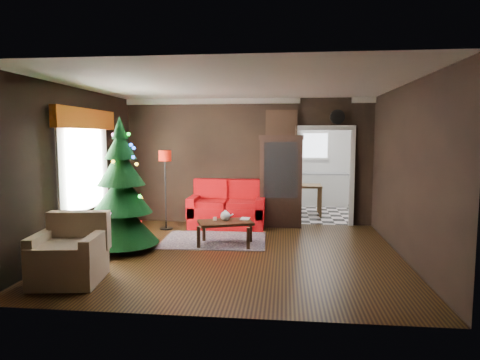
# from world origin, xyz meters

# --- Properties ---
(floor) EXTENTS (5.50, 5.50, 0.00)m
(floor) POSITION_xyz_m (0.00, 0.00, 0.00)
(floor) COLOR black
(floor) RESTS_ON ground
(ceiling) EXTENTS (5.50, 5.50, 0.00)m
(ceiling) POSITION_xyz_m (0.00, 0.00, 2.80)
(ceiling) COLOR white
(ceiling) RESTS_ON ground
(wall_back) EXTENTS (5.50, 0.00, 5.50)m
(wall_back) POSITION_xyz_m (0.00, 2.50, 1.40)
(wall_back) COLOR black
(wall_back) RESTS_ON ground
(wall_front) EXTENTS (5.50, 0.00, 5.50)m
(wall_front) POSITION_xyz_m (0.00, -2.50, 1.40)
(wall_front) COLOR black
(wall_front) RESTS_ON ground
(wall_left) EXTENTS (0.00, 5.50, 5.50)m
(wall_left) POSITION_xyz_m (-2.75, 0.00, 1.40)
(wall_left) COLOR black
(wall_left) RESTS_ON ground
(wall_right) EXTENTS (0.00, 5.50, 5.50)m
(wall_right) POSITION_xyz_m (2.75, 0.00, 1.40)
(wall_right) COLOR black
(wall_right) RESTS_ON ground
(doorway) EXTENTS (1.10, 0.10, 2.10)m
(doorway) POSITION_xyz_m (1.70, 2.50, 1.05)
(doorway) COLOR white
(doorway) RESTS_ON ground
(left_window) EXTENTS (0.05, 1.60, 1.40)m
(left_window) POSITION_xyz_m (-2.71, 0.20, 1.45)
(left_window) COLOR white
(left_window) RESTS_ON wall_left
(valance) EXTENTS (0.12, 2.10, 0.35)m
(valance) POSITION_xyz_m (-2.63, 0.20, 2.27)
(valance) COLOR #A4450F
(valance) RESTS_ON wall_left
(kitchen_floor) EXTENTS (3.00, 3.00, 0.00)m
(kitchen_floor) POSITION_xyz_m (1.70, 4.00, 0.00)
(kitchen_floor) COLOR silver
(kitchen_floor) RESTS_ON ground
(kitchen_window) EXTENTS (0.70, 0.06, 0.70)m
(kitchen_window) POSITION_xyz_m (1.70, 5.45, 1.70)
(kitchen_window) COLOR white
(kitchen_window) RESTS_ON ground
(rug) EXTENTS (1.98, 1.48, 0.01)m
(rug) POSITION_xyz_m (-0.48, 0.82, 0.01)
(rug) COLOR #422B3B
(rug) RESTS_ON ground
(loveseat) EXTENTS (1.70, 0.90, 1.00)m
(loveseat) POSITION_xyz_m (-0.40, 2.05, 0.50)
(loveseat) COLOR maroon
(loveseat) RESTS_ON ground
(curio_cabinet) EXTENTS (0.90, 0.45, 1.90)m
(curio_cabinet) POSITION_xyz_m (0.75, 2.27, 0.95)
(curio_cabinet) COLOR black
(curio_cabinet) RESTS_ON ground
(floor_lamp) EXTENTS (0.37, 0.37, 1.68)m
(floor_lamp) POSITION_xyz_m (-1.67, 1.69, 0.83)
(floor_lamp) COLOR black
(floor_lamp) RESTS_ON ground
(christmas_tree) EXTENTS (1.54, 1.54, 2.35)m
(christmas_tree) POSITION_xyz_m (-1.94, -0.00, 1.05)
(christmas_tree) COLOR black
(christmas_tree) RESTS_ON ground
(armchair) EXTENTS (0.99, 0.99, 0.90)m
(armchair) POSITION_xyz_m (-2.04, -1.64, 0.46)
(armchair) COLOR beige
(armchair) RESTS_ON ground
(coffee_table) EXTENTS (1.09, 0.86, 0.43)m
(coffee_table) POSITION_xyz_m (-0.22, 0.50, 0.23)
(coffee_table) COLOR black
(coffee_table) RESTS_ON rug
(teapot) EXTENTS (0.21, 0.21, 0.19)m
(teapot) POSITION_xyz_m (-0.23, 0.55, 0.54)
(teapot) COLOR white
(teapot) RESTS_ON coffee_table
(cup_a) EXTENTS (0.09, 0.09, 0.06)m
(cup_a) POSITION_xyz_m (-0.23, 0.73, 0.47)
(cup_a) COLOR white
(cup_a) RESTS_ON coffee_table
(cup_b) EXTENTS (0.08, 0.08, 0.06)m
(cup_b) POSITION_xyz_m (-0.42, 0.57, 0.47)
(cup_b) COLOR white
(cup_b) RESTS_ON coffee_table
(book) EXTENTS (0.17, 0.03, 0.23)m
(book) POSITION_xyz_m (0.03, 0.73, 0.55)
(book) COLOR #7E6C4E
(book) RESTS_ON coffee_table
(wall_clock) EXTENTS (0.32, 0.32, 0.06)m
(wall_clock) POSITION_xyz_m (1.95, 2.45, 2.38)
(wall_clock) COLOR white
(wall_clock) RESTS_ON wall_back
(painting) EXTENTS (0.62, 0.05, 0.52)m
(painting) POSITION_xyz_m (0.75, 2.46, 2.25)
(painting) COLOR tan
(painting) RESTS_ON wall_back
(kitchen_counter) EXTENTS (1.80, 0.60, 0.90)m
(kitchen_counter) POSITION_xyz_m (1.70, 5.20, 0.45)
(kitchen_counter) COLOR silver
(kitchen_counter) RESTS_ON ground
(kitchen_table) EXTENTS (0.70, 0.70, 0.75)m
(kitchen_table) POSITION_xyz_m (1.40, 3.70, 0.38)
(kitchen_table) COLOR brown
(kitchen_table) RESTS_ON ground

